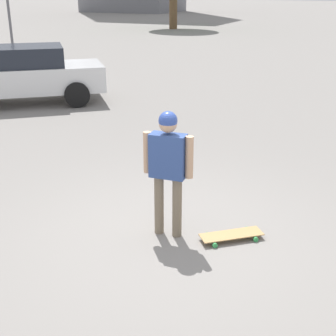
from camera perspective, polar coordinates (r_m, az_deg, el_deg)
ground_plane at (r=6.05m, az=0.00°, el=-8.02°), size 220.00×220.00×0.00m
person at (r=5.63m, az=0.00°, el=0.95°), size 0.63×0.23×1.61m
skateboard at (r=5.96m, az=7.74°, el=-8.08°), size 0.76×0.69×0.07m
car_parked_near at (r=13.27m, az=-17.00°, el=10.88°), size 4.26×3.95×1.51m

